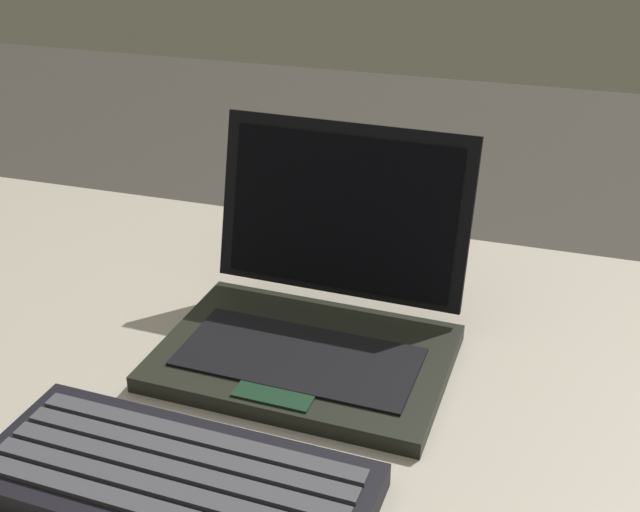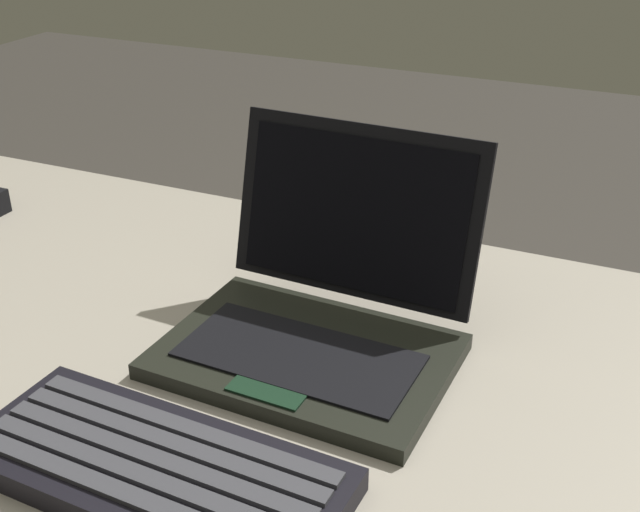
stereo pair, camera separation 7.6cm
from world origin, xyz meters
TOP-DOWN VIEW (x-y plane):
  - desk at (0.00, 0.00)m, footprint 1.67×0.75m
  - laptop_front at (-0.08, 0.07)m, footprint 0.30×0.26m
  - external_keyboard at (-0.12, -0.18)m, footprint 0.33×0.15m

SIDE VIEW (x-z plane):
  - desk at x=0.00m, z-range 0.27..1.01m
  - external_keyboard at x=-0.12m, z-range 0.74..0.76m
  - laptop_front at x=-0.08m, z-range 0.67..0.89m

